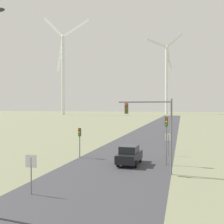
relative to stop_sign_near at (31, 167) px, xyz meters
The scene contains 9 objects.
road_surface 37.96m from the stop_sign_near, 84.94° to the left, with size 10.00×240.00×0.01m.
stop_sign_near is the anchor object (origin of this frame).
stop_sign_far 17.45m from the stop_sign_near, 63.83° to the left, with size 0.81×0.07×2.51m.
traffic_light_post_near_left 12.07m from the stop_sign_near, 97.49° to the left, with size 0.28×0.34×3.22m.
traffic_light_post_near_right 13.35m from the stop_sign_near, 54.29° to the left, with size 0.28×0.34×4.57m.
traffic_light_mast_overhead 10.29m from the stop_sign_near, 46.70° to the left, with size 4.46×0.35×6.18m.
car_approaching 10.96m from the stop_sign_near, 66.80° to the left, with size 1.95×4.16×1.83m.
wind_turbine_far_left 172.23m from the stop_sign_near, 114.85° to the left, with size 39.93×13.35×71.11m.
wind_turbine_left 198.18m from the stop_sign_near, 90.76° to the left, with size 27.87×13.61×64.77m.
Camera 1 is at (5.80, -4.27, 5.51)m, focal length 42.00 mm.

